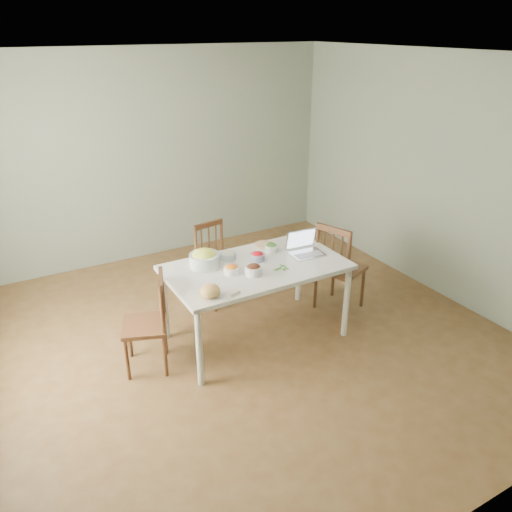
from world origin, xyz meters
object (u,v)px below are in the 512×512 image
dining_table (256,302)px  bowl_squash (204,258)px  bread_boule (210,291)px  chair_far (219,265)px  chair_left (144,323)px  laptop (308,244)px  chair_right (341,266)px

dining_table → bowl_squash: bearing=152.2°
bread_boule → chair_far: bearing=61.7°
chair_left → laptop: 1.76m
bread_boule → bowl_squash: bearing=70.1°
dining_table → chair_left: size_ratio=1.85×
chair_left → chair_right: chair_right is taller
dining_table → chair_right: size_ratio=1.68×
chair_left → bread_boule: 0.75m
chair_left → chair_right: 2.23m
bread_boule → bowl_squash: bowl_squash is taller
dining_table → laptop: bearing=-4.1°
chair_left → bread_boule: chair_left is taller
chair_far → bowl_squash: size_ratio=3.14×
chair_far → laptop: size_ratio=2.78×
chair_right → laptop: bearing=80.6°
dining_table → chair_left: 1.13m
bowl_squash → dining_table: bearing=-27.8°
chair_left → laptop: bearing=106.7°
chair_right → bread_boule: chair_right is taller
chair_far → laptop: (0.57, -0.89, 0.46)m
bread_boule → laptop: 1.26m
chair_far → dining_table: bearing=-99.2°
dining_table → bread_boule: (-0.65, -0.34, 0.46)m
chair_left → chair_right: (2.23, -0.01, 0.05)m
chair_right → bowl_squash: bearing=63.5°
bread_boule → dining_table: bearing=28.1°
bread_boule → laptop: laptop is taller
dining_table → chair_far: bearing=90.3°
dining_table → chair_left: chair_left is taller
bowl_squash → laptop: laptop is taller
chair_far → chair_right: bearing=-44.9°
chair_right → laptop: 0.68m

